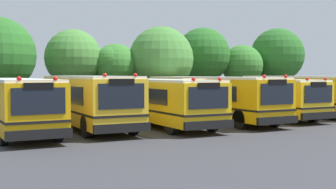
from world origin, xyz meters
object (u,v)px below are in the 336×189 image
at_px(school_bus_2, 154,99).
at_px(school_bus_3, 210,96).
at_px(school_bus_1, 87,99).
at_px(school_bus_0, 14,103).
at_px(tree_5, 202,54).
at_px(tree_2, 72,57).
at_px(tree_7, 277,55).
at_px(school_bus_4, 257,96).
at_px(school_bus_5, 300,94).
at_px(tree_6, 243,66).
at_px(tree_3, 115,65).
at_px(tree_4, 160,58).

height_order(school_bus_2, school_bus_3, school_bus_3).
xyz_separation_m(school_bus_1, school_bus_3, (7.58, 0.21, -0.03)).
xyz_separation_m(school_bus_0, tree_5, (17.19, 10.35, 3.01)).
bearing_deg(school_bus_0, tree_5, -148.52).
distance_m(tree_2, tree_5, 11.44).
distance_m(school_bus_1, school_bus_3, 7.58).
bearing_deg(tree_5, school_bus_3, -120.66).
xyz_separation_m(school_bus_0, tree_7, (24.38, 9.12, 3.05)).
bearing_deg(school_bus_4, school_bus_5, 179.73).
height_order(school_bus_3, tree_7, tree_7).
bearing_deg(tree_6, tree_5, 164.09).
distance_m(school_bus_3, tree_5, 12.33).
bearing_deg(school_bus_3, school_bus_0, 0.25).
bearing_deg(school_bus_2, tree_3, -97.69).
bearing_deg(tree_4, tree_6, 7.76).
xyz_separation_m(school_bus_4, tree_7, (9.71, 8.95, 3.10)).
bearing_deg(school_bus_4, school_bus_2, 2.85).
distance_m(tree_5, tree_6, 3.82).
bearing_deg(tree_5, tree_3, -171.98).
bearing_deg(tree_7, tree_4, -175.46).
height_order(school_bus_0, tree_6, tree_6).
xyz_separation_m(school_bus_2, school_bus_3, (3.84, 0.23, 0.06)).
bearing_deg(school_bus_3, school_bus_1, 1.49).
distance_m(school_bus_2, school_bus_3, 3.85).
bearing_deg(school_bus_1, tree_3, -117.58).
bearing_deg(tree_3, school_bus_3, -75.37).
bearing_deg(school_bus_0, tree_2, -119.36).
distance_m(tree_4, tree_7, 12.48).
bearing_deg(school_bus_5, tree_5, -84.51).
bearing_deg(tree_6, school_bus_0, -155.77).
xyz_separation_m(school_bus_1, tree_4, (8.43, 8.28, 2.48)).
relative_size(tree_3, tree_6, 0.95).
bearing_deg(school_bus_1, tree_2, -100.79).
bearing_deg(tree_2, tree_3, -17.15).
distance_m(tree_2, tree_7, 18.64).
xyz_separation_m(tree_5, tree_7, (7.19, -1.23, 0.04)).
bearing_deg(school_bus_1, school_bus_5, -177.26).
bearing_deg(tree_3, school_bus_0, -133.59).
relative_size(school_bus_2, tree_2, 1.90).
height_order(school_bus_2, tree_2, tree_2).
height_order(school_bus_1, tree_7, tree_7).
distance_m(school_bus_4, tree_6, 11.20).
bearing_deg(tree_6, tree_3, -179.14).
height_order(tree_2, tree_5, tree_5).
bearing_deg(tree_3, tree_7, -0.12).
xyz_separation_m(school_bus_1, school_bus_5, (14.78, 0.29, -0.02)).
height_order(school_bus_4, tree_6, tree_6).
xyz_separation_m(tree_6, tree_7, (3.63, -0.21, 0.99)).
distance_m(tree_2, tree_4, 6.48).
distance_m(school_bus_5, tree_7, 11.26).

